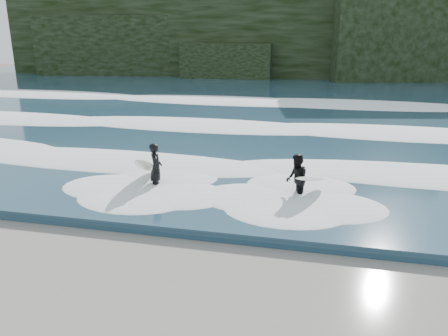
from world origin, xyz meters
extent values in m
plane|color=#816245|center=(0.00, 0.00, 0.00)|extent=(120.00, 120.00, 0.00)
cube|color=#203F53|center=(0.00, 29.00, 0.15)|extent=(90.00, 52.00, 0.30)
cube|color=black|center=(0.00, 46.00, 5.00)|extent=(70.00, 9.00, 10.00)
ellipsoid|color=white|center=(0.00, 9.00, 0.40)|extent=(60.00, 3.20, 0.20)
ellipsoid|color=white|center=(0.00, 16.00, 0.42)|extent=(60.00, 4.00, 0.24)
ellipsoid|color=white|center=(0.00, 25.00, 0.45)|extent=(60.00, 4.80, 0.30)
imported|color=black|center=(-2.51, 6.14, 0.84)|extent=(0.63, 0.73, 1.69)
ellipsoid|color=silver|center=(-2.91, 6.19, 0.88)|extent=(0.95, 2.02, 1.07)
imported|color=black|center=(2.07, 6.20, 0.79)|extent=(0.77, 0.89, 1.58)
ellipsoid|color=white|center=(2.49, 6.20, 0.85)|extent=(1.21, 1.93, 0.56)
camera|label=1|loc=(2.73, -6.72, 5.11)|focal=35.00mm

